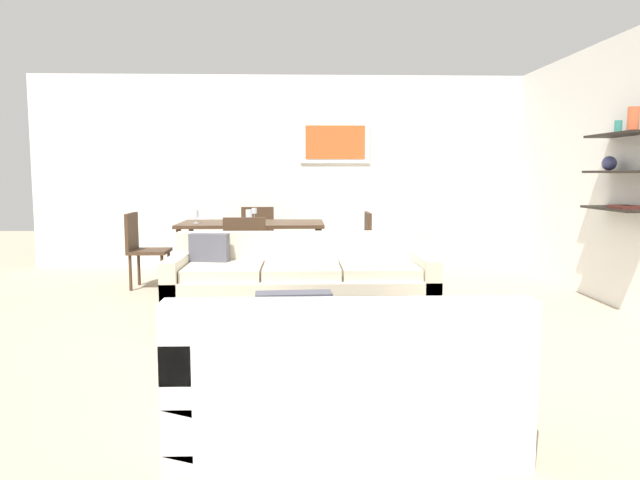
% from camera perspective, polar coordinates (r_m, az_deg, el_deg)
% --- Properties ---
extents(ground_plane, '(18.00, 18.00, 0.00)m').
position_cam_1_polar(ground_plane, '(5.24, -0.24, -8.42)').
color(ground_plane, tan).
extents(back_wall_unit, '(8.40, 0.09, 2.70)m').
position_cam_1_polar(back_wall_unit, '(8.61, 1.08, 6.49)').
color(back_wall_unit, silver).
rests_on(back_wall_unit, ground).
extents(right_wall_shelf_unit, '(0.34, 8.20, 2.70)m').
position_cam_1_polar(right_wall_shelf_unit, '(6.49, 27.50, 5.76)').
color(right_wall_shelf_unit, silver).
rests_on(right_wall_shelf_unit, ground).
extents(sofa_beige, '(2.36, 0.90, 0.78)m').
position_cam_1_polar(sofa_beige, '(5.50, -1.86, -4.59)').
color(sofa_beige, beige).
rests_on(sofa_beige, ground).
extents(loveseat_white, '(1.66, 0.90, 0.78)m').
position_cam_1_polar(loveseat_white, '(3.13, 2.18, -13.17)').
color(loveseat_white, white).
rests_on(loveseat_white, ground).
extents(coffee_table, '(1.00, 0.97, 0.38)m').
position_cam_1_polar(coffee_table, '(4.30, 2.74, -9.13)').
color(coffee_table, '#38281E').
rests_on(coffee_table, ground).
extents(decorative_bowl, '(0.36, 0.36, 0.08)m').
position_cam_1_polar(decorative_bowl, '(4.19, 3.93, -6.30)').
color(decorative_bowl, black).
rests_on(decorative_bowl, coffee_table).
extents(apple_on_coffee_table, '(0.08, 0.08, 0.08)m').
position_cam_1_polar(apple_on_coffee_table, '(4.18, -0.50, -6.34)').
color(apple_on_coffee_table, red).
rests_on(apple_on_coffee_table, coffee_table).
extents(dining_table, '(1.71, 0.91, 0.75)m').
position_cam_1_polar(dining_table, '(7.26, -6.48, 1.11)').
color(dining_table, '#422D1E').
rests_on(dining_table, ground).
extents(dining_chair_right_near, '(0.44, 0.44, 0.88)m').
position_cam_1_polar(dining_chair_right_near, '(7.09, 3.65, -0.39)').
color(dining_chair_right_near, '#422D1E').
rests_on(dining_chair_right_near, ground).
extents(dining_chair_head, '(0.44, 0.44, 0.88)m').
position_cam_1_polar(dining_chair_head, '(8.13, -5.98, 0.46)').
color(dining_chair_head, '#422D1E').
rests_on(dining_chair_head, ground).
extents(dining_chair_foot, '(0.44, 0.44, 0.88)m').
position_cam_1_polar(dining_chair_foot, '(6.43, -7.06, -1.13)').
color(dining_chair_foot, '#422D1E').
rests_on(dining_chair_foot, ground).
extents(dining_chair_left_near, '(0.44, 0.44, 0.88)m').
position_cam_1_polar(dining_chair_left_near, '(7.29, -16.54, -0.46)').
color(dining_chair_left_near, '#422D1E').
rests_on(dining_chair_left_near, ground).
extents(wine_glass_left_near, '(0.06, 0.06, 0.16)m').
position_cam_1_polar(wine_glass_left_near, '(7.22, -11.70, 2.41)').
color(wine_glass_left_near, silver).
rests_on(wine_glass_left_near, dining_table).
extents(wine_glass_foot, '(0.07, 0.07, 0.18)m').
position_cam_1_polar(wine_glass_foot, '(6.86, -6.76, 2.42)').
color(wine_glass_foot, silver).
rests_on(wine_glass_foot, dining_table).
extents(wine_glass_head, '(0.07, 0.07, 0.15)m').
position_cam_1_polar(wine_glass_head, '(7.64, -6.26, 2.71)').
color(wine_glass_head, silver).
rests_on(wine_glass_head, dining_table).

